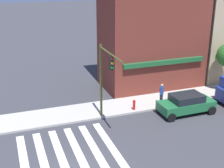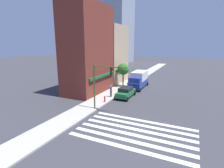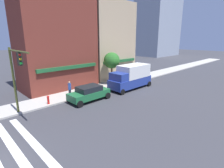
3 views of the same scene
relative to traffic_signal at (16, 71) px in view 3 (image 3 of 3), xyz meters
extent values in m
cube|color=silver|center=(-1.84, -5.38, -3.89)|extent=(0.50, 10.80, 0.01)
cube|color=silver|center=(-0.76, -5.38, -3.89)|extent=(0.50, 10.80, 0.01)
cube|color=maroon|center=(6.66, 6.12, 3.18)|extent=(9.17, 5.00, 14.14)
cube|color=#1E592D|center=(6.66, 3.47, -0.89)|extent=(7.80, 0.30, 0.40)
cube|color=tan|center=(15.39, 6.12, 1.96)|extent=(7.71, 5.00, 11.70)
cube|color=#1E592D|center=(15.39, 3.47, -0.89)|extent=(6.55, 0.30, 0.40)
cylinder|color=#474C1E|center=(0.00, 1.02, -1.05)|extent=(0.18, 0.18, 5.68)
cylinder|color=#474C1E|center=(0.00, -1.10, 1.59)|extent=(0.12, 4.25, 0.12)
cube|color=black|center=(0.00, -1.31, 1.06)|extent=(0.32, 0.24, 0.95)
sphere|color=red|center=(0.00, -1.44, 1.36)|extent=(0.18, 0.18, 0.18)
sphere|color=#EAAD14|center=(0.00, -1.44, 1.06)|extent=(0.18, 0.18, 0.18)
sphere|color=green|center=(0.00, -1.44, 0.76)|extent=(0.18, 0.18, 0.18)
cube|color=#1E6638|center=(6.41, -0.68, -3.20)|extent=(4.42, 1.85, 0.70)
cube|color=black|center=(6.41, -0.68, -2.57)|extent=(2.44, 1.68, 0.55)
cylinder|color=black|center=(4.62, 0.22, -3.55)|extent=(0.68, 0.22, 0.68)
cylinder|color=black|center=(4.62, -1.58, -3.55)|extent=(0.68, 0.22, 0.68)
cylinder|color=black|center=(8.20, 0.22, -3.55)|extent=(0.68, 0.22, 0.68)
cylinder|color=black|center=(8.20, -1.58, -3.55)|extent=(0.68, 0.22, 0.68)
cube|color=navy|center=(13.02, -0.68, -3.00)|extent=(6.23, 2.28, 1.10)
cube|color=silver|center=(13.64, -0.68, -1.65)|extent=(4.37, 2.25, 1.60)
cube|color=navy|center=(11.03, -0.68, -2.00)|extent=(1.76, 2.11, 0.90)
cylinder|color=black|center=(10.32, 0.42, -3.55)|extent=(0.68, 0.22, 0.68)
cylinder|color=black|center=(10.32, -1.78, -3.55)|extent=(0.68, 0.22, 0.68)
cylinder|color=black|center=(15.71, 0.42, -3.55)|extent=(0.68, 0.22, 0.68)
cylinder|color=black|center=(15.71, -1.78, -3.55)|extent=(0.68, 0.22, 0.68)
cylinder|color=#23232D|center=(5.29, 1.30, -3.31)|extent=(0.26, 0.26, 0.85)
cylinder|color=#2D4C9E|center=(5.29, 1.30, -2.54)|extent=(0.32, 0.32, 0.70)
sphere|color=tan|center=(5.29, 1.30, -2.08)|extent=(0.22, 0.22, 0.22)
cylinder|color=#23232D|center=(15.57, 1.90, -3.31)|extent=(0.26, 0.26, 0.85)
cylinder|color=orange|center=(15.57, 1.90, -2.54)|extent=(0.32, 0.32, 0.70)
sphere|color=tan|center=(15.57, 1.90, -2.08)|extent=(0.22, 0.22, 0.22)
cylinder|color=red|center=(2.73, 1.02, -3.41)|extent=(0.20, 0.20, 0.65)
sphere|color=red|center=(2.73, 1.02, -3.02)|extent=(0.24, 0.24, 0.24)
cylinder|color=brown|center=(12.36, 2.12, -2.46)|extent=(0.24, 0.24, 2.56)
sphere|color=#286623|center=(12.36, 2.12, -0.42)|extent=(2.16, 2.16, 2.16)
camera|label=1|loc=(-6.62, -19.62, 6.75)|focal=50.00mm
camera|label=2|loc=(-17.82, -9.76, 4.11)|focal=28.00mm
camera|label=3|loc=(-3.91, -14.80, 2.50)|focal=28.00mm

